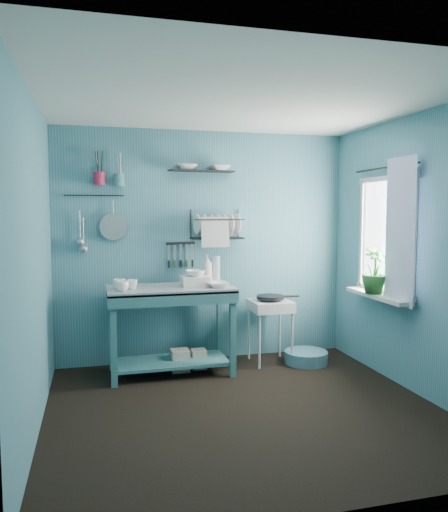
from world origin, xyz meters
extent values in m
plane|color=black|center=(0.00, 0.00, 0.00)|extent=(3.20, 3.20, 0.00)
plane|color=silver|center=(0.00, 0.00, 2.50)|extent=(3.20, 3.20, 0.00)
plane|color=#3E7380|center=(0.00, 1.50, 1.25)|extent=(3.20, 0.00, 3.20)
plane|color=#3E7380|center=(0.00, -1.50, 1.25)|extent=(3.20, 0.00, 3.20)
plane|color=#3E7380|center=(-1.60, 0.00, 1.25)|extent=(0.00, 3.00, 3.00)
plane|color=#3E7380|center=(1.60, 0.00, 1.25)|extent=(0.00, 3.00, 3.00)
cube|color=#356D70|center=(-0.45, 1.07, 0.44)|extent=(1.32, 0.78, 0.88)
imported|color=white|center=(-0.93, 0.91, 0.93)|extent=(0.12, 0.12, 0.10)
imported|color=white|center=(-0.83, 1.01, 0.93)|extent=(0.14, 0.14, 0.09)
imported|color=white|center=(-0.95, 1.07, 0.93)|extent=(0.17, 0.17, 0.10)
cube|color=silver|center=(-0.20, 1.05, 0.93)|extent=(0.28, 0.22, 0.10)
imported|color=white|center=(-0.20, 1.05, 1.01)|extent=(0.20, 0.19, 0.06)
imported|color=silver|center=(-0.03, 1.27, 1.03)|extent=(0.12, 0.12, 0.30)
cylinder|color=#B1BBC5|center=(0.07, 1.29, 1.02)|extent=(0.09, 0.09, 0.28)
imported|color=white|center=(0.00, 0.92, 0.91)|extent=(0.22, 0.22, 0.05)
cube|color=silver|center=(0.65, 1.16, 0.34)|extent=(0.43, 0.43, 0.68)
cylinder|color=black|center=(0.65, 1.16, 0.72)|extent=(0.30, 0.30, 0.03)
cube|color=black|center=(-0.27, 1.47, 1.29)|extent=(0.32, 0.07, 0.03)
cube|color=black|center=(0.11, 1.37, 1.50)|extent=(0.58, 0.31, 0.32)
cube|color=black|center=(-0.05, 1.40, 2.06)|extent=(0.72, 0.25, 0.01)
imported|color=white|center=(-0.21, 1.40, 2.09)|extent=(0.26, 0.26, 0.06)
imported|color=white|center=(0.14, 1.40, 2.10)|extent=(0.24, 0.24, 0.05)
cylinder|color=#AF2042|center=(-1.11, 1.42, 1.97)|extent=(0.11, 0.11, 0.13)
cylinder|color=teal|center=(-0.92, 1.42, 1.95)|extent=(0.11, 0.11, 0.13)
cylinder|color=#9A9EA2|center=(-0.98, 1.45, 1.48)|extent=(0.28, 0.03, 0.28)
cylinder|color=#9A9EA2|center=(-1.31, 1.46, 1.49)|extent=(0.01, 0.01, 0.30)
cylinder|color=#9A9EA2|center=(-1.28, 1.46, 1.42)|extent=(0.01, 0.01, 0.30)
cylinder|color=black|center=(-1.16, 1.47, 1.80)|extent=(0.60, 0.01, 0.01)
plane|color=white|center=(1.59, 0.45, 1.40)|extent=(0.00, 1.10, 1.10)
cube|color=silver|center=(1.50, 0.45, 0.81)|extent=(0.16, 0.95, 0.04)
plane|color=white|center=(1.52, 0.15, 1.45)|extent=(0.00, 1.35, 1.35)
cylinder|color=black|center=(1.54, 0.45, 2.05)|extent=(0.02, 1.05, 0.02)
imported|color=#255D28|center=(1.48, 0.48, 1.06)|extent=(0.32, 0.32, 0.46)
cube|color=tan|center=(-0.35, 1.12, 0.11)|extent=(0.18, 0.18, 0.22)
cube|color=tan|center=(-0.15, 1.15, 0.10)|extent=(0.15, 0.15, 0.20)
cylinder|color=teal|center=(1.02, 1.04, 0.07)|extent=(0.46, 0.46, 0.13)
camera|label=1|loc=(-1.17, -3.84, 1.63)|focal=35.00mm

